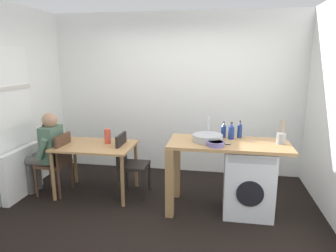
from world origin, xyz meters
TOP-DOWN VIEW (x-y plane):
  - ground_plane at (0.00, 0.00)m, footprint 5.46×5.46m
  - wall_back at (0.00, 1.75)m, footprint 4.60×0.10m
  - radiator at (-2.02, 0.30)m, footprint 0.10×0.80m
  - dining_table at (-0.99, 0.55)m, footprint 1.10×0.76m
  - chair_person_seat at (-1.53, 0.45)m, footprint 0.41×0.41m
  - chair_opposite at (-0.51, 0.60)m, footprint 0.40×0.40m
  - seated_person at (-1.69, 0.45)m, footprint 0.50×0.51m
  - kitchen_counter at (0.66, 0.36)m, footprint 1.50×0.68m
  - washing_machine at (1.14, 0.35)m, footprint 0.60×0.61m
  - sink_basin at (0.61, 0.36)m, footprint 0.38×0.38m
  - tap at (0.61, 0.54)m, footprint 0.02×0.02m
  - bottle_tall_green at (0.81, 0.59)m, footprint 0.06×0.06m
  - bottle_squat_brown at (0.91, 0.53)m, footprint 0.08×0.08m
  - bottle_clear_small at (1.02, 0.62)m, footprint 0.06×0.06m
  - mixing_bowl at (0.72, 0.16)m, footprint 0.21×0.21m
  - utensil_crock at (1.50, 0.41)m, footprint 0.11×0.11m
  - vase at (-0.84, 0.65)m, footprint 0.09×0.09m
  - scissors at (0.82, 0.26)m, footprint 0.15×0.06m

SIDE VIEW (x-z plane):
  - ground_plane at x=0.00m, z-range 0.00..0.00m
  - radiator at x=-2.02m, z-range 0.00..0.70m
  - washing_machine at x=1.14m, z-range 0.00..0.86m
  - chair_person_seat at x=-1.53m, z-range 0.06..0.96m
  - chair_opposite at x=-0.51m, z-range 0.06..0.96m
  - dining_table at x=-0.99m, z-range 0.27..1.01m
  - seated_person at x=-1.69m, z-range 0.07..1.27m
  - kitchen_counter at x=0.66m, z-range 0.30..1.22m
  - vase at x=-0.84m, z-range 0.74..0.95m
  - scissors at x=0.82m, z-range 0.92..0.93m
  - mixing_bowl at x=0.72m, z-range 0.92..0.98m
  - sink_basin at x=0.61m, z-range 0.92..1.01m
  - utensil_crock at x=1.50m, z-range 0.84..1.14m
  - bottle_tall_green at x=0.81m, z-range 0.91..1.12m
  - bottle_squat_brown at x=0.91m, z-range 0.91..1.13m
  - bottle_clear_small at x=1.02m, z-range 0.91..1.14m
  - tap at x=0.61m, z-range 0.92..1.20m
  - wall_back at x=0.00m, z-range 0.00..2.70m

